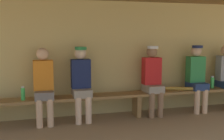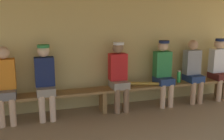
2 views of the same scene
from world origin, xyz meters
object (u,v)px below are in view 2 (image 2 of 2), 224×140
Objects in this scene: player_with_sunglasses at (193,69)px; baseball_bat at (143,84)px; water_bottle_clear at (179,77)px; player_leftmost at (45,78)px; player_rightmost at (219,66)px; player_in_red at (119,73)px; player_near_post at (5,82)px; player_shirtless_tan at (163,70)px; bench at (103,92)px.

player_with_sunglasses is 1.59× the size of baseball_bat.
water_bottle_clear reaches higher than baseball_bat.
player_leftmost is 1.60× the size of baseball_bat.
water_bottle_clear is (-1.00, -0.00, -0.17)m from player_rightmost.
player_in_red is at bearing 180.00° from player_rightmost.
player_leftmost is (-1.39, 0.00, 0.00)m from player_in_red.
player_with_sunglasses is 3.06m from player_leftmost.
player_rightmost reaches higher than player_near_post.
bench is at bearing -179.84° from player_shirtless_tan.
player_in_red is at bearing -160.63° from baseball_bat.
player_rightmost is 0.66m from player_with_sunglasses.
player_near_post is at bearing 180.00° from player_with_sunglasses.
bench is at bearing -0.19° from player_leftmost.
player_rightmost reaches higher than bench.
player_near_post is at bearing 179.90° from bench.
player_shirtless_tan and player_leftmost have the same top height.
water_bottle_clear is at bearing -179.75° from player_rightmost.
player_leftmost reaches higher than player_near_post.
bench is 0.84m from baseball_bat.
water_bottle_clear is at bearing 19.71° from baseball_bat.
player_near_post is 1.59× the size of baseball_bat.
bench is 4.46× the size of player_leftmost.
player_near_post is 0.66m from player_leftmost.
baseball_bat is at bearing -179.89° from player_rightmost.
baseball_bat is at bearing -0.40° from player_in_red.
player_with_sunglasses is 0.99× the size of player_shirtless_tan.
baseball_bat reaches higher than bench.
bench is 1.76m from player_near_post.
player_with_sunglasses is at bearing -0.01° from player_leftmost.
player_with_sunglasses is (2.00, 0.00, 0.34)m from bench.
baseball_bat is (1.90, -0.00, -0.25)m from player_leftmost.
player_in_red is 5.40× the size of water_bottle_clear.
player_with_sunglasses reaches higher than water_bottle_clear.
player_near_post is 2.57m from baseball_bat.
player_with_sunglasses is 0.71m from player_shirtless_tan.
baseball_bat is (0.84, -0.00, 0.11)m from bench.
player_rightmost is 1.00× the size of player_leftmost.
bench is 4.46× the size of player_rightmost.
water_bottle_clear is 0.30× the size of baseball_bat.
player_in_red is 0.57m from baseball_bat.
player_rightmost is 1.84m from baseball_bat.
player_in_red is 1.00× the size of player_rightmost.
player_with_sunglasses is 1.19m from baseball_bat.
bench is 1.67m from water_bottle_clear.
player_with_sunglasses is 3.72m from player_near_post.
bench is 1.12m from player_leftmost.
player_shirtless_tan is at bearing 0.00° from player_in_red.
baseball_bat is at bearing -179.85° from player_with_sunglasses.
bench is 0.48m from player_in_red.
player_with_sunglasses is 1.00× the size of player_near_post.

